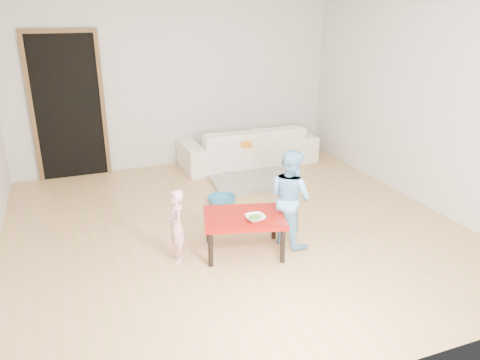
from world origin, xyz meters
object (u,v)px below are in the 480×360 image
sofa (248,145)px  child_blue (290,197)px  red_table (244,234)px  basin (222,201)px  child_pink (176,226)px  bowl (255,218)px

sofa → child_blue: 2.67m
sofa → child_blue: size_ratio=2.05×
red_table → basin: bearing=81.7°
sofa → child_pink: (-1.79, -2.54, 0.06)m
sofa → child_pink: 3.11m
bowl → basin: size_ratio=0.55×
child_pink → basin: bearing=144.4°
red_table → bowl: (0.07, -0.13, 0.23)m
red_table → bowl: bowl is taller
bowl → child_pink: size_ratio=0.26×
sofa → child_blue: bearing=76.6°
bowl → red_table: bearing=117.3°
bowl → child_pink: (-0.75, 0.21, -0.05)m
child_pink → red_table: bearing=84.9°
child_blue → child_pink: bearing=67.5°
child_blue → basin: (-0.35, 1.21, -0.46)m
child_pink → basin: (0.86, 1.15, -0.32)m
child_pink → basin: child_pink is taller
bowl → child_pink: 0.78m
child_blue → basin: bearing=-3.8°
sofa → red_table: (-1.10, -2.62, -0.11)m
red_table → child_blue: child_blue is taller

